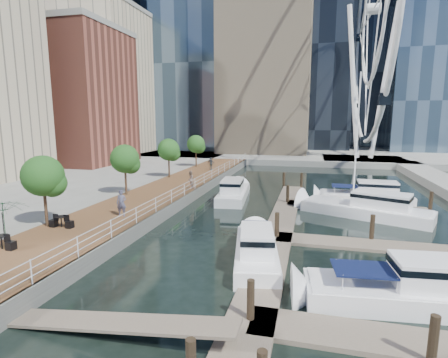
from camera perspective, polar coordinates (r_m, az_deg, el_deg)
ground at (r=17.05m, az=-4.91°, el=-17.63°), size 520.00×520.00×0.00m
boardwalk at (r=33.30m, az=-11.15°, el=-3.18°), size 6.00×60.00×1.00m
seawall at (r=32.15m, az=-6.30°, el=-3.52°), size 0.25×60.00×1.00m
land_far at (r=116.62m, az=11.78°, el=5.89°), size 200.00×114.00×1.00m
pier at (r=67.28m, az=21.80°, el=2.76°), size 14.00×12.00×1.00m
railing at (r=31.96m, az=-6.50°, el=-1.72°), size 0.10×60.00×1.05m
floating_docks at (r=25.51m, az=20.32°, el=-7.61°), size 16.00×34.00×2.60m
midrise_condos at (r=56.68m, az=-29.83°, el=14.12°), size 19.00×67.00×28.00m
ferris_wheel at (r=69.29m, az=23.24°, el=24.10°), size 5.80×45.60×47.80m
street_trees at (r=32.91m, az=-15.90°, el=3.17°), size 2.60×42.60×4.60m
yacht_foreground at (r=17.60m, az=28.06°, el=-17.88°), size 9.80×3.55×2.15m
pedestrian_near at (r=25.89m, az=-16.40°, el=-3.80°), size 0.79×0.62×1.91m
pedestrian_mid at (r=34.88m, az=-5.53°, el=-0.11°), size 0.69×0.88×1.80m
pedestrian_far at (r=47.63m, az=-2.12°, el=2.54°), size 1.12×0.71×1.78m
moored_yachts at (r=28.92m, az=21.80°, el=-6.70°), size 24.62×33.70×11.50m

